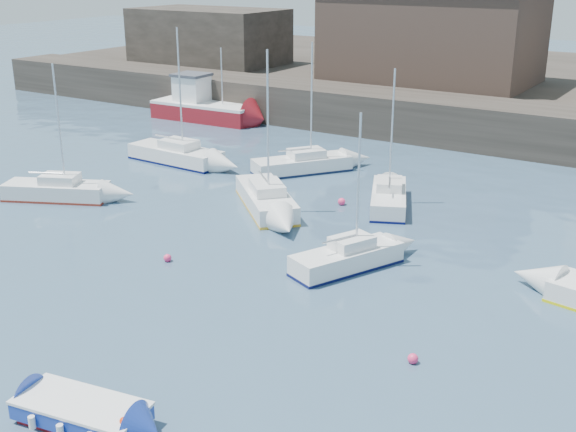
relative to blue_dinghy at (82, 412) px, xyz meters
The scene contains 16 objects.
water 2.97m from the blue_dinghy, 137.19° to the left, with size 220.00×220.00×0.00m, color #2D4760.
quay_wall 37.08m from the blue_dinghy, 93.34° to the left, with size 90.00×5.00×3.00m, color #28231E.
land_strip 55.05m from the blue_dinghy, 92.25° to the left, with size 90.00×32.00×2.80m, color #28231E.
warehouse 46.15m from the blue_dinghy, 100.28° to the left, with size 16.40×10.40×7.60m.
bldg_west 53.57m from the blue_dinghy, 124.43° to the left, with size 14.00×8.00×5.00m.
blue_dinghy is the anchor object (origin of this frame).
fishing_boat 40.42m from the blue_dinghy, 124.04° to the left, with size 8.86×3.66×5.78m.
sailboat_a 20.97m from the blue_dinghy, 141.02° to the left, with size 5.78×3.96×7.21m.
sailboat_b 18.96m from the blue_dinghy, 108.53° to the left, with size 5.99×5.81×8.14m.
sailboat_c 13.41m from the blue_dinghy, 85.03° to the left, with size 3.45×5.17×6.52m.
sailboat_e 27.34m from the blue_dinghy, 125.34° to the left, with size 6.58×2.35×8.37m.
sailboat_f 21.69m from the blue_dinghy, 92.20° to the left, with size 3.78×5.66×7.05m.
sailboat_h 26.01m from the blue_dinghy, 107.84° to the left, with size 5.05×5.96×7.69m.
buoy_near 11.45m from the blue_dinghy, 119.67° to the left, with size 0.34×0.34×0.34m, color #FF326B.
buoy_mid 10.19m from the blue_dinghy, 50.76° to the left, with size 0.35×0.35×0.35m, color #FF326B.
buoy_far 20.76m from the blue_dinghy, 98.27° to the left, with size 0.39×0.39×0.39m, color #FF326B.
Camera 1 is at (16.02, -13.20, 12.14)m, focal length 45.00 mm.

